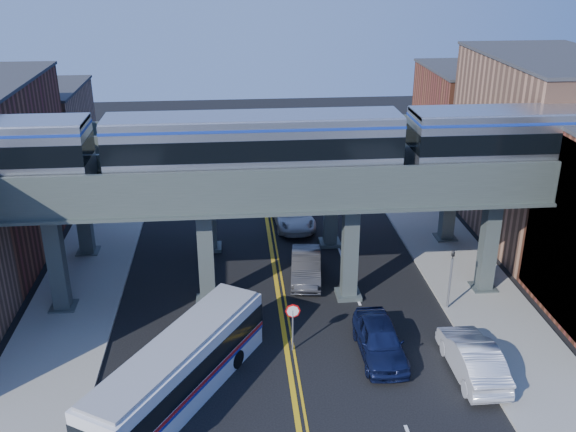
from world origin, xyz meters
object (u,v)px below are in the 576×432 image
object	(u,v)px
car_lane_c	(292,215)
car_parked_curb	(473,358)
traffic_signal	(451,273)
transit_train	(254,144)
stop_sign	(293,320)
car_lane_b	(306,267)
car_lane_a	(380,340)
transit_bus	(179,371)
car_lane_d	(291,201)

from	to	relation	value
car_lane_c	car_parked_curb	world-z (taller)	car_parked_curb
traffic_signal	car_parked_curb	xyz separation A→B (m)	(-0.70, -5.68, -1.41)
transit_train	stop_sign	xyz separation A→B (m)	(1.53, -5.00, -7.49)
stop_sign	car_lane_b	xyz separation A→B (m)	(1.52, 7.30, -0.94)
traffic_signal	car_lane_b	world-z (taller)	traffic_signal
stop_sign	car_lane_a	xyz separation A→B (m)	(4.21, -0.84, -0.88)
car_lane_a	car_parked_curb	distance (m)	4.40
car_lane_a	car_lane_b	size ratio (longest dim) A/B	1.04
traffic_signal	car_lane_c	distance (m)	14.62
stop_sign	car_parked_curb	size ratio (longest dim) A/B	0.49
transit_bus	car_lane_d	world-z (taller)	transit_bus
transit_train	transit_bus	bearing A→B (deg)	-114.84
car_lane_b	stop_sign	bearing A→B (deg)	-95.15
transit_train	car_lane_b	bearing A→B (deg)	37.03
stop_sign	transit_bus	distance (m)	6.22
car_lane_b	transit_train	bearing A→B (deg)	-136.36
transit_train	car_parked_curb	distance (m)	14.95
traffic_signal	car_lane_b	distance (m)	8.67
traffic_signal	car_lane_d	world-z (taller)	traffic_signal
traffic_signal	car_lane_d	bearing A→B (deg)	115.77
car_lane_d	car_parked_curb	size ratio (longest dim) A/B	1.13
transit_train	car_lane_b	size ratio (longest dim) A/B	9.37
car_lane_b	car_lane_c	distance (m)	8.22
car_lane_c	car_lane_d	bearing A→B (deg)	81.92
car_lane_c	car_lane_d	world-z (taller)	car_lane_d
transit_train	traffic_signal	size ratio (longest dim) A/B	11.42
transit_train	transit_bus	world-z (taller)	transit_train
transit_train	car_parked_curb	size ratio (longest dim) A/B	8.67
transit_train	traffic_signal	world-z (taller)	transit_train
transit_bus	car_lane_b	xyz separation A→B (m)	(6.85, 10.51, -0.62)
transit_bus	car_lane_a	xyz separation A→B (m)	(9.54, 2.36, -0.56)
car_lane_c	car_parked_curb	distance (m)	19.40
car_lane_a	car_parked_curb	xyz separation A→B (m)	(3.99, -1.84, 0.01)
transit_train	car_lane_c	size ratio (longest dim) A/B	8.21
car_lane_a	car_parked_curb	bearing A→B (deg)	-24.81
transit_bus	car_parked_curb	size ratio (longest dim) A/B	1.96
car_lane_d	stop_sign	bearing A→B (deg)	-93.39
transit_bus	car_parked_curb	bearing A→B (deg)	-56.37
car_lane_a	car_lane_c	bearing A→B (deg)	99.29
stop_sign	car_parked_curb	xyz separation A→B (m)	(8.20, -2.68, -0.87)
car_lane_a	car_lane_d	size ratio (longest dim) A/B	0.85
car_parked_curb	car_lane_c	bearing A→B (deg)	-69.89
car_lane_b	car_parked_curb	world-z (taller)	car_parked_curb
traffic_signal	car_lane_d	xyz separation A→B (m)	(-7.25, 15.01, -1.42)
stop_sign	traffic_signal	world-z (taller)	traffic_signal
stop_sign	car_lane_a	distance (m)	4.38
car_parked_curb	car_lane_a	bearing A→B (deg)	-24.80
traffic_signal	car_lane_a	world-z (taller)	traffic_signal
transit_bus	car_lane_a	distance (m)	9.84
transit_bus	car_lane_c	distance (m)	19.94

